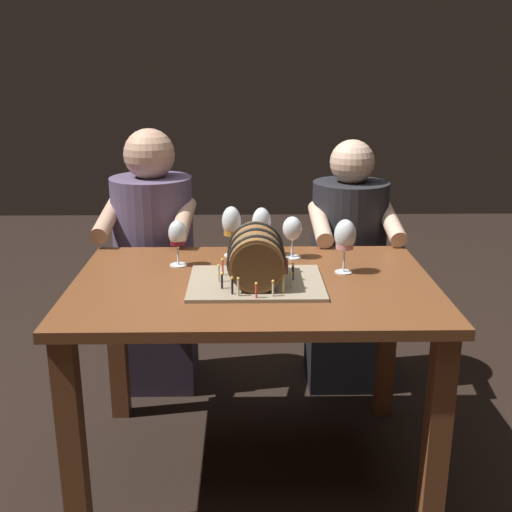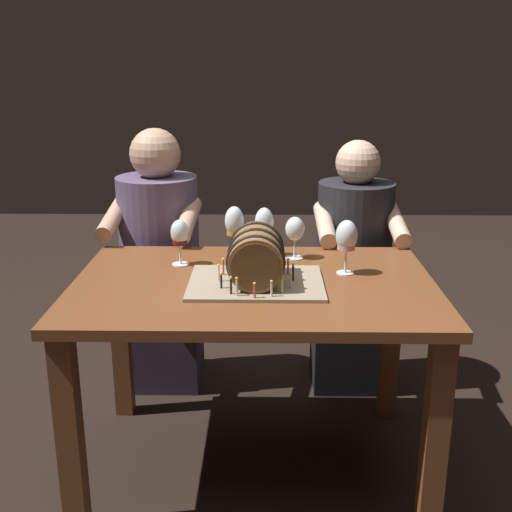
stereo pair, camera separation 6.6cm
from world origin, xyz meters
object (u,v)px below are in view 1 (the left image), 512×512
object	(u,v)px
person_seated_right	(347,276)
wine_glass_rose	(345,237)
dining_table	(253,313)
wine_glass_empty	(292,230)
wine_glass_red	(177,236)
wine_glass_white	(261,225)
person_seated_left	(155,269)
wine_glass_amber	(231,223)
barrel_cake	(256,260)

from	to	relation	value
person_seated_right	wine_glass_rose	bearing A→B (deg)	-101.02
dining_table	wine_glass_empty	xyz separation A→B (m)	(0.15, 0.27, 0.23)
wine_glass_red	wine_glass_white	world-z (taller)	wine_glass_white
dining_table	wine_glass_rose	distance (m)	0.41
wine_glass_red	person_seated_left	world-z (taller)	person_seated_left
dining_table	wine_glass_rose	size ratio (longest dim) A/B	6.37
dining_table	wine_glass_rose	bearing A→B (deg)	15.33
wine_glass_amber	wine_glass_white	bearing A→B (deg)	-4.62
wine_glass_amber	person_seated_right	world-z (taller)	person_seated_right
dining_table	person_seated_right	bearing A→B (deg)	56.62
wine_glass_rose	person_seated_left	xyz separation A→B (m)	(-0.75, 0.57, -0.30)
wine_glass_empty	wine_glass_amber	world-z (taller)	wine_glass_amber
wine_glass_empty	person_seated_left	bearing A→B (deg)	146.27
wine_glass_rose	wine_glass_white	bearing A→B (deg)	145.00
barrel_cake	wine_glass_red	distance (m)	0.35
dining_table	wine_glass_empty	size ratio (longest dim) A/B	7.64
wine_glass_amber	wine_glass_white	distance (m)	0.11
person_seated_right	barrel_cake	bearing A→B (deg)	-121.63
barrel_cake	wine_glass_white	size ratio (longest dim) A/B	2.35
wine_glass_amber	person_seated_right	bearing A→B (deg)	34.98
person_seated_left	person_seated_right	bearing A→B (deg)	-0.03
wine_glass_empty	wine_glass_rose	distance (m)	0.25
barrel_cake	wine_glass_red	world-z (taller)	barrel_cake
wine_glass_empty	wine_glass_white	distance (m)	0.12
dining_table	person_seated_left	xyz separation A→B (m)	(-0.43, 0.65, -0.06)
wine_glass_white	person_seated_left	distance (m)	0.66
barrel_cake	wine_glass_amber	distance (m)	0.34
dining_table	person_seated_right	distance (m)	0.79
wine_glass_white	wine_glass_amber	bearing A→B (deg)	175.38
wine_glass_empty	dining_table	bearing A→B (deg)	-119.31
wine_glass_white	person_seated_left	bearing A→B (deg)	141.82
dining_table	person_seated_left	distance (m)	0.79
wine_glass_rose	person_seated_right	bearing A→B (deg)	78.98
wine_glass_rose	wine_glass_amber	bearing A→B (deg)	152.35
wine_glass_rose	person_seated_right	xyz separation A→B (m)	(0.11, 0.57, -0.34)
wine_glass_white	dining_table	bearing A→B (deg)	-96.88
wine_glass_red	wine_glass_amber	size ratio (longest dim) A/B	0.88
dining_table	person_seated_right	xyz separation A→B (m)	(0.43, 0.65, -0.09)
wine_glass_empty	wine_glass_red	world-z (taller)	wine_glass_red
wine_glass_white	person_seated_left	xyz separation A→B (m)	(-0.47, 0.37, -0.30)
barrel_cake	wine_glass_rose	xyz separation A→B (m)	(0.31, 0.12, 0.05)
wine_glass_empty	wine_glass_red	size ratio (longest dim) A/B	0.95
dining_table	wine_glass_red	bearing A→B (deg)	146.64
wine_glass_red	wine_glass_amber	bearing A→B (deg)	31.46
dining_table	wine_glass_empty	world-z (taller)	wine_glass_empty
wine_glass_red	wine_glass_amber	world-z (taller)	wine_glass_amber
dining_table	wine_glass_amber	xyz separation A→B (m)	(-0.08, 0.30, 0.24)
person_seated_right	wine_glass_white	bearing A→B (deg)	-137.27
wine_glass_red	person_seated_right	xyz separation A→B (m)	(0.70, 0.48, -0.32)
wine_glass_red	person_seated_left	bearing A→B (deg)	108.49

